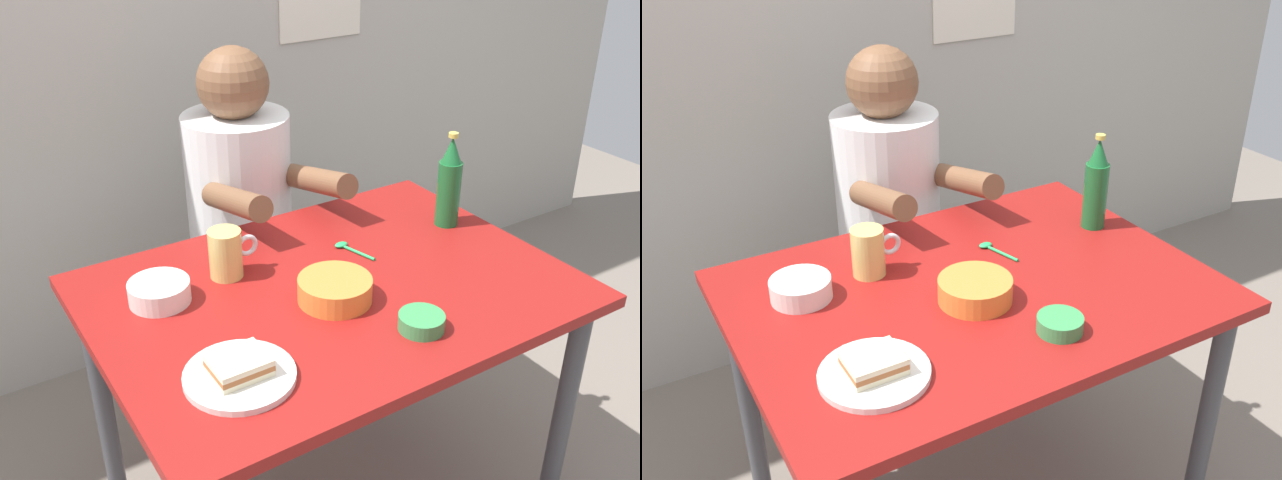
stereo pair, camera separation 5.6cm
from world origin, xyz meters
TOP-DOWN VIEW (x-y plane):
  - dining_table at (0.00, 0.00)m, footprint 1.10×0.80m
  - stool at (0.07, 0.63)m, footprint 0.34×0.34m
  - person_seated at (0.07, 0.62)m, footprint 0.33×0.56m
  - plate_orange at (-0.34, -0.19)m, footprint 0.22×0.22m
  - sandwich at (-0.34, -0.19)m, footprint 0.11×0.09m
  - beer_mug at (-0.18, 0.18)m, footprint 0.13×0.08m
  - beer_bottle at (0.45, 0.11)m, footprint 0.06×0.06m
  - soup_bowl_orange at (-0.03, -0.05)m, footprint 0.17×0.17m
  - dip_bowl_green at (0.07, -0.25)m, footprint 0.10×0.10m
  - rice_bowl_white at (-0.36, 0.15)m, footprint 0.14×0.14m
  - spoon at (0.13, 0.13)m, footprint 0.05×0.12m

SIDE VIEW (x-z plane):
  - stool at x=0.07m, z-range 0.12..0.57m
  - dining_table at x=0.00m, z-range 0.28..1.02m
  - spoon at x=0.13m, z-range 0.74..0.75m
  - plate_orange at x=-0.34m, z-range 0.74..0.75m
  - dip_bowl_green at x=0.07m, z-range 0.74..0.78m
  - person_seated at x=0.07m, z-range 0.41..1.13m
  - rice_bowl_white at x=-0.36m, z-range 0.74..0.79m
  - soup_bowl_orange at x=-0.03m, z-range 0.74..0.80m
  - sandwich at x=-0.34m, z-range 0.75..0.79m
  - beer_mug at x=-0.18m, z-range 0.74..0.86m
  - beer_bottle at x=0.45m, z-range 0.73..0.99m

